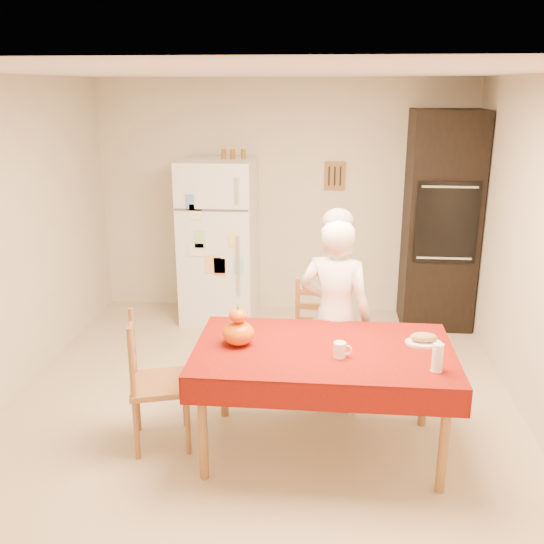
# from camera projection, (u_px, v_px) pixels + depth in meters

# --- Properties ---
(floor) EXTENTS (4.50, 4.50, 0.00)m
(floor) POSITION_uv_depth(u_px,v_px,m) (261.00, 406.00, 4.77)
(floor) COLOR tan
(floor) RESTS_ON ground
(room_shell) EXTENTS (4.02, 4.52, 2.51)m
(room_shell) POSITION_uv_depth(u_px,v_px,m) (259.00, 202.00, 4.29)
(room_shell) COLOR beige
(room_shell) RESTS_ON ground
(refrigerator) EXTENTS (0.75, 0.74, 1.70)m
(refrigerator) POSITION_uv_depth(u_px,v_px,m) (219.00, 241.00, 6.37)
(refrigerator) COLOR white
(refrigerator) RESTS_ON floor
(oven_cabinet) EXTENTS (0.70, 0.62, 2.20)m
(oven_cabinet) POSITION_uv_depth(u_px,v_px,m) (441.00, 221.00, 6.13)
(oven_cabinet) COLOR black
(oven_cabinet) RESTS_ON floor
(dining_table) EXTENTS (1.70, 1.00, 0.76)m
(dining_table) POSITION_uv_depth(u_px,v_px,m) (323.00, 358.00, 3.99)
(dining_table) COLOR brown
(dining_table) RESTS_ON floor
(chair_far) EXTENTS (0.45, 0.43, 0.95)m
(chair_far) POSITION_uv_depth(u_px,v_px,m) (318.00, 337.00, 4.80)
(chair_far) COLOR brown
(chair_far) RESTS_ON floor
(chair_left) EXTENTS (0.50, 0.52, 0.95)m
(chair_left) POSITION_uv_depth(u_px,v_px,m) (150.00, 377.00, 4.13)
(chair_left) COLOR brown
(chair_left) RESTS_ON floor
(seated_woman) EXTENTS (0.63, 0.49, 1.52)m
(seated_woman) POSITION_uv_depth(u_px,v_px,m) (335.00, 316.00, 4.53)
(seated_woman) COLOR white
(seated_woman) RESTS_ON floor
(coffee_mug) EXTENTS (0.08, 0.08, 0.10)m
(coffee_mug) POSITION_uv_depth(u_px,v_px,m) (340.00, 350.00, 3.83)
(coffee_mug) COLOR white
(coffee_mug) RESTS_ON dining_table
(pumpkin_lower) EXTENTS (0.21, 0.21, 0.16)m
(pumpkin_lower) POSITION_uv_depth(u_px,v_px,m) (239.00, 333.00, 4.01)
(pumpkin_lower) COLOR #E43D05
(pumpkin_lower) RESTS_ON dining_table
(pumpkin_upper) EXTENTS (0.12, 0.12, 0.09)m
(pumpkin_upper) POSITION_uv_depth(u_px,v_px,m) (238.00, 315.00, 3.97)
(pumpkin_upper) COLOR #E54F05
(pumpkin_upper) RESTS_ON pumpkin_lower
(wine_glass) EXTENTS (0.07, 0.07, 0.18)m
(wine_glass) POSITION_uv_depth(u_px,v_px,m) (438.00, 358.00, 3.63)
(wine_glass) COLOR white
(wine_glass) RESTS_ON dining_table
(bread_plate) EXTENTS (0.24, 0.24, 0.02)m
(bread_plate) POSITION_uv_depth(u_px,v_px,m) (423.00, 343.00, 4.03)
(bread_plate) COLOR white
(bread_plate) RESTS_ON dining_table
(bread_loaf) EXTENTS (0.18, 0.10, 0.06)m
(bread_loaf) POSITION_uv_depth(u_px,v_px,m) (424.00, 337.00, 4.02)
(bread_loaf) COLOR #A88452
(bread_loaf) RESTS_ON bread_plate
(spice_jar_left) EXTENTS (0.05, 0.05, 0.10)m
(spice_jar_left) POSITION_uv_depth(u_px,v_px,m) (224.00, 154.00, 6.14)
(spice_jar_left) COLOR brown
(spice_jar_left) RESTS_ON refrigerator
(spice_jar_mid) EXTENTS (0.05, 0.05, 0.10)m
(spice_jar_mid) POSITION_uv_depth(u_px,v_px,m) (233.00, 154.00, 6.13)
(spice_jar_mid) COLOR #944A1A
(spice_jar_mid) RESTS_ON refrigerator
(spice_jar_right) EXTENTS (0.05, 0.05, 0.10)m
(spice_jar_right) POSITION_uv_depth(u_px,v_px,m) (243.00, 154.00, 6.12)
(spice_jar_right) COLOR brown
(spice_jar_right) RESTS_ON refrigerator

